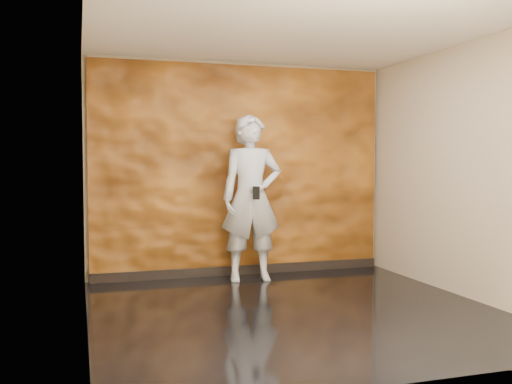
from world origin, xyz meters
The scene contains 5 objects.
room centered at (0.00, 0.00, 1.40)m, with size 4.02×4.02×2.81m.
feature_wall centered at (0.00, 1.96, 1.38)m, with size 3.90×0.06×2.75m, color #C37321.
baseboard centered at (0.00, 1.92, 0.06)m, with size 3.90×0.04×0.12m, color black.
man centered at (0.01, 1.55, 1.04)m, with size 0.76×0.50×2.08m, color #959AA4.
phone centered at (-0.01, 1.27, 1.12)m, with size 0.09×0.02×0.16m, color black.
Camera 1 is at (-2.05, -5.28, 1.49)m, focal length 40.00 mm.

